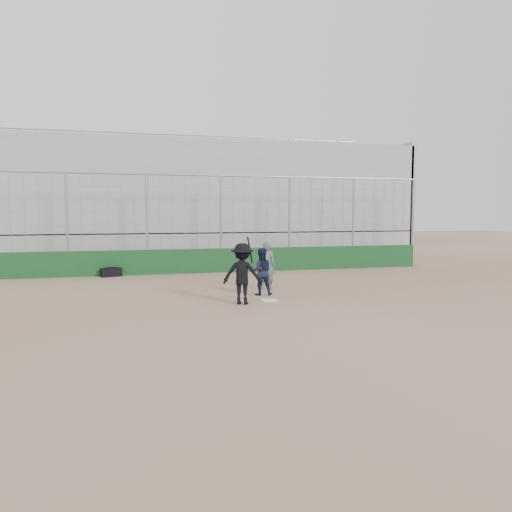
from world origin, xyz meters
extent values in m
plane|color=brown|center=(0.00, 0.00, 0.00)|extent=(90.00, 90.00, 0.00)
cube|color=white|center=(0.00, 0.00, 0.01)|extent=(0.44, 0.44, 0.02)
cube|color=#133C1A|center=(0.00, 7.00, 0.50)|extent=(18.00, 0.25, 1.00)
cylinder|color=gray|center=(0.00, 7.00, 2.00)|extent=(0.10, 0.10, 4.00)
cylinder|color=gray|center=(9.00, 7.00, 2.00)|extent=(0.10, 0.10, 4.00)
cylinder|color=gray|center=(0.00, 7.00, 4.00)|extent=(18.00, 0.07, 0.07)
cube|color=#949494|center=(0.00, 11.95, 0.80)|extent=(20.00, 6.70, 1.60)
cube|color=#949494|center=(0.00, 11.95, 3.70)|extent=(20.00, 6.70, 4.20)
cube|color=#949494|center=(10.00, 11.95, 2.90)|extent=(0.25, 6.70, 6.10)
cylinder|color=gray|center=(0.00, 15.10, 6.80)|extent=(20.00, 0.06, 0.06)
imported|color=black|center=(-0.84, -0.30, 0.83)|extent=(1.23, 0.98, 1.66)
cylinder|color=black|center=(-0.59, -0.15, 1.47)|extent=(0.07, 0.57, 0.71)
imported|color=black|center=(0.04, 0.95, 0.47)|extent=(0.74, 0.61, 0.93)
sphere|color=maroon|center=(0.04, 0.95, 0.85)|extent=(0.28, 0.28, 0.28)
imported|color=#515C67|center=(0.53, 2.07, 0.70)|extent=(0.65, 0.51, 1.41)
cube|color=black|center=(-4.42, 6.68, 0.17)|extent=(0.85, 0.56, 0.33)
cylinder|color=black|center=(-4.42, 6.68, 0.35)|extent=(0.50, 0.19, 0.04)
camera|label=1|loc=(-3.97, -13.38, 2.49)|focal=35.00mm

